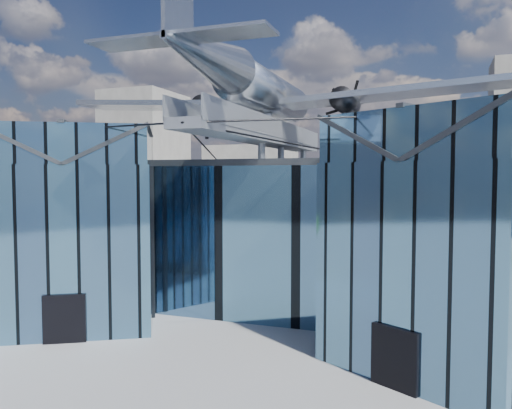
% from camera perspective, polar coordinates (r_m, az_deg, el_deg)
% --- Properties ---
extents(ground_plane, '(120.00, 120.00, 0.00)m').
position_cam_1_polar(ground_plane, '(28.84, -1.39, -14.65)').
color(ground_plane, gray).
extents(museum, '(32.88, 24.50, 17.60)m').
position_cam_1_polar(museum, '(33.10, 2.25, -2.52)').
color(museum, teal).
rests_on(museum, ground).
extents(bg_towers, '(77.00, 24.50, 26.00)m').
position_cam_1_polar(bg_towers, '(76.54, 13.51, 4.04)').
color(bg_towers, gray).
rests_on(bg_towers, ground).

